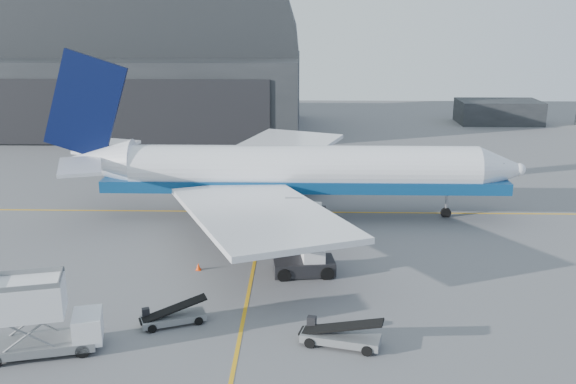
{
  "coord_description": "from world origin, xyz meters",
  "views": [
    {
      "loc": [
        3.86,
        -40.69,
        19.54
      ],
      "look_at": [
        2.56,
        11.55,
        4.5
      ],
      "focal_mm": 40.0,
      "sensor_mm": 36.0,
      "label": 1
    }
  ],
  "objects_px": {
    "belt_loader_a": "(173,317)",
    "catering_truck": "(37,317)",
    "airliner": "(285,171)",
    "pushback_tug": "(306,264)",
    "belt_loader_b": "(340,336)"
  },
  "relations": [
    {
      "from": "belt_loader_a",
      "to": "airliner",
      "type": "bearing_deg",
      "value": 52.12
    },
    {
      "from": "pushback_tug",
      "to": "belt_loader_a",
      "type": "bearing_deg",
      "value": -142.44
    },
    {
      "from": "airliner",
      "to": "pushback_tug",
      "type": "relative_size",
      "value": 9.43
    },
    {
      "from": "catering_truck",
      "to": "belt_loader_a",
      "type": "bearing_deg",
      "value": 13.35
    },
    {
      "from": "catering_truck",
      "to": "belt_loader_a",
      "type": "height_order",
      "value": "catering_truck"
    },
    {
      "from": "airliner",
      "to": "belt_loader_b",
      "type": "distance_m",
      "value": 25.55
    },
    {
      "from": "belt_loader_a",
      "to": "catering_truck",
      "type": "bearing_deg",
      "value": -173.97
    },
    {
      "from": "belt_loader_b",
      "to": "catering_truck",
      "type": "bearing_deg",
      "value": -161.55
    },
    {
      "from": "catering_truck",
      "to": "belt_loader_b",
      "type": "xyz_separation_m",
      "value": [
        17.61,
        1.32,
        -1.7
      ]
    },
    {
      "from": "pushback_tug",
      "to": "belt_loader_b",
      "type": "distance_m",
      "value": 10.92
    },
    {
      "from": "catering_truck",
      "to": "belt_loader_a",
      "type": "distance_m",
      "value": 8.17
    },
    {
      "from": "airliner",
      "to": "catering_truck",
      "type": "xyz_separation_m",
      "value": [
        -13.59,
        -26.24,
        -2.21
      ]
    },
    {
      "from": "pushback_tug",
      "to": "belt_loader_a",
      "type": "relative_size",
      "value": 1.12
    },
    {
      "from": "catering_truck",
      "to": "belt_loader_b",
      "type": "distance_m",
      "value": 17.74
    },
    {
      "from": "belt_loader_a",
      "to": "belt_loader_b",
      "type": "relative_size",
      "value": 0.85
    }
  ]
}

